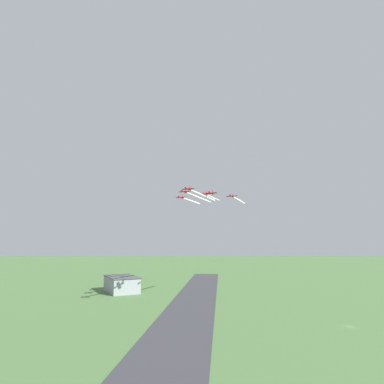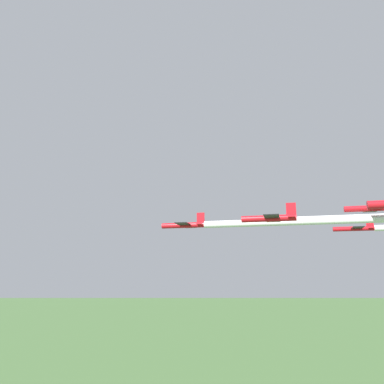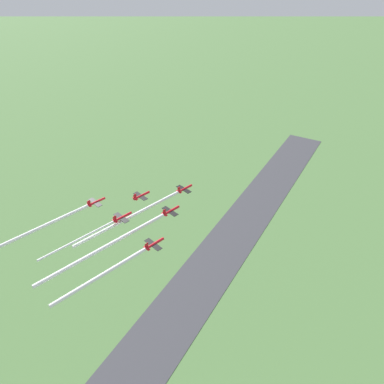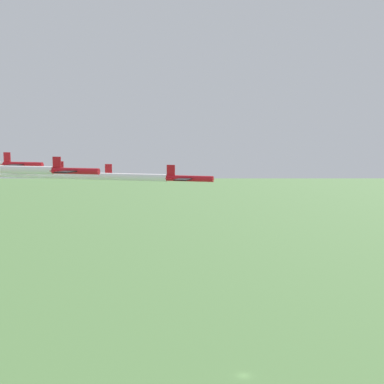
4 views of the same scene
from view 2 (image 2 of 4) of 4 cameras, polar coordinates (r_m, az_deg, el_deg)
jet_0 at (r=71.28m, az=-1.10°, el=-5.06°), size 7.36×7.46×2.81m
jet_1 at (r=59.01m, az=11.91°, el=-3.91°), size 7.36×7.46×2.81m
jet_2 at (r=78.53m, az=12.58°, el=-4.26°), size 7.36×7.46×2.81m
jet_4 at (r=70.29m, az=25.80°, el=-2.20°), size 7.36×7.46×2.81m
jet_5 at (r=89.08m, az=23.57°, el=-5.12°), size 7.36×7.46×2.81m
smoke_trail_0 at (r=69.37m, az=22.81°, el=-3.94°), size 33.94×39.22×1.28m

